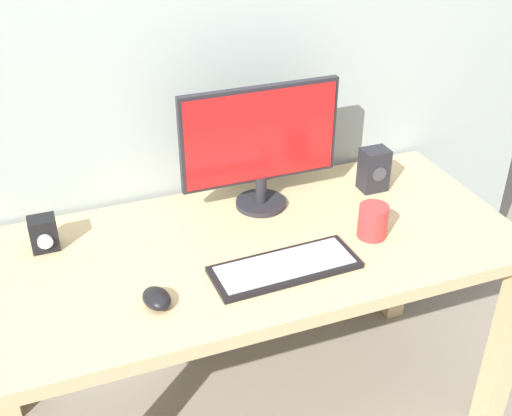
# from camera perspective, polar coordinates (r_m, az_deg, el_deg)

# --- Properties ---
(desk) EXTENTS (1.67, 0.73, 0.75)m
(desk) POSITION_cam_1_polar(r_m,az_deg,el_deg) (1.96, -1.08, -6.06)
(desk) COLOR tan
(desk) RESTS_ON ground_plane
(monitor) EXTENTS (0.51, 0.17, 0.41)m
(monitor) POSITION_cam_1_polar(r_m,az_deg,el_deg) (1.99, 0.38, 5.94)
(monitor) COLOR #232328
(monitor) RESTS_ON desk
(keyboard_primary) EXTENTS (0.42, 0.17, 0.02)m
(keyboard_primary) POSITION_cam_1_polar(r_m,az_deg,el_deg) (1.79, 2.61, -5.31)
(keyboard_primary) COLOR black
(keyboard_primary) RESTS_ON desk
(mouse) EXTENTS (0.09, 0.11, 0.04)m
(mouse) POSITION_cam_1_polar(r_m,az_deg,el_deg) (1.68, -8.90, -8.02)
(mouse) COLOR black
(mouse) RESTS_ON desk
(speaker_right) EXTENTS (0.09, 0.08, 0.15)m
(speaker_right) POSITION_cam_1_polar(r_m,az_deg,el_deg) (2.18, 10.53, 3.42)
(speaker_right) COLOR #232328
(speaker_right) RESTS_ON desk
(audio_controller) EXTENTS (0.08, 0.07, 0.10)m
(audio_controller) POSITION_cam_1_polar(r_m,az_deg,el_deg) (1.95, -18.51, -2.21)
(audio_controller) COLOR black
(audio_controller) RESTS_ON desk
(coffee_mug) EXTENTS (0.09, 0.09, 0.10)m
(coffee_mug) POSITION_cam_1_polar(r_m,az_deg,el_deg) (1.94, 10.45, -1.18)
(coffee_mug) COLOR red
(coffee_mug) RESTS_ON desk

